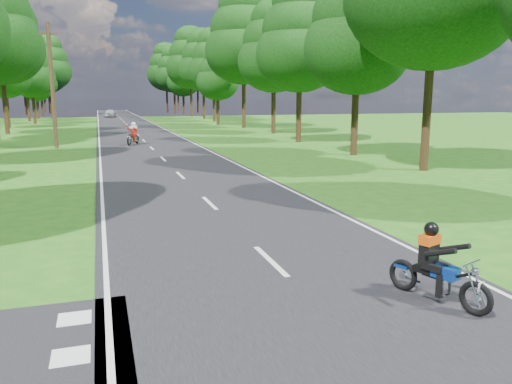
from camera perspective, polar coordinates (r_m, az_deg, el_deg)
name	(u,v)px	position (r m, az deg, el deg)	size (l,w,h in m)	color
ground	(308,298)	(8.79, 6.02, -11.94)	(160.00, 160.00, 0.00)	#225513
main_road	(130,127)	(57.61, -14.25, 7.19)	(7.00, 140.00, 0.02)	black
road_markings	(129,128)	(55.74, -14.28, 7.09)	(7.40, 140.00, 0.01)	silver
treeline	(133,58)	(67.82, -13.87, 14.70)	(40.00, 115.35, 14.78)	black
telegraph_pole	(52,86)	(35.53, -22.27, 11.19)	(1.20, 0.26, 8.00)	#382616
rider_near_blue	(439,263)	(8.84, 20.17, -7.66)	(0.54, 1.61, 1.34)	navy
rider_far_red	(133,133)	(36.48, -13.90, 6.52)	(0.64, 1.92, 1.60)	#A70C11
distant_car	(110,113)	(85.96, -16.31, 8.66)	(1.57, 3.89, 1.33)	silver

